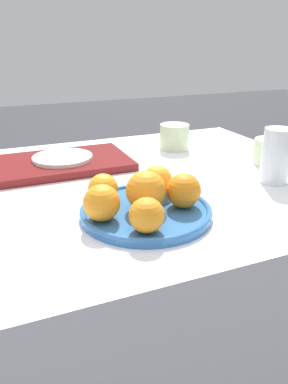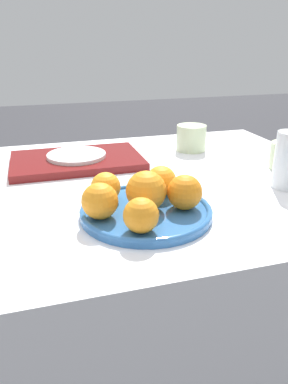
{
  "view_description": "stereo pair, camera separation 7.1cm",
  "coord_description": "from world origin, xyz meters",
  "px_view_note": "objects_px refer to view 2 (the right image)",
  "views": [
    {
      "loc": [
        -0.26,
        -0.79,
        1.08
      ],
      "look_at": [
        -0.0,
        -0.19,
        0.81
      ],
      "focal_mm": 35.0,
      "sensor_mm": 36.0,
      "label": 1
    },
    {
      "loc": [
        -0.19,
        -0.82,
        1.08
      ],
      "look_at": [
        -0.0,
        -0.19,
        0.81
      ],
      "focal_mm": 35.0,
      "sensor_mm": 36.0,
      "label": 2
    }
  ],
  "objects_px": {
    "fruit_platter": "(144,211)",
    "orange_1": "(100,201)",
    "orange_2": "(185,192)",
    "orange_4": "(161,181)",
    "side_plate": "(77,155)",
    "orange_3": "(106,187)",
    "cup_3": "(288,156)",
    "orange_5": "(141,215)",
    "cup_2": "(191,138)",
    "serving_tray": "(77,161)",
    "orange_0": "(144,191)"
  },
  "relations": [
    {
      "from": "fruit_platter",
      "to": "orange_1",
      "type": "xyz_separation_m",
      "value": [
        -0.09,
        -0.01,
        0.04
      ]
    },
    {
      "from": "orange_1",
      "to": "orange_2",
      "type": "xyz_separation_m",
      "value": [
        0.16,
        -0.01,
        0.0
      ]
    },
    {
      "from": "fruit_platter",
      "to": "orange_2",
      "type": "xyz_separation_m",
      "value": [
        0.08,
        -0.02,
        0.04
      ]
    },
    {
      "from": "orange_4",
      "to": "side_plate",
      "type": "height_order",
      "value": "orange_4"
    },
    {
      "from": "orange_3",
      "to": "cup_3",
      "type": "distance_m",
      "value": 0.51
    },
    {
      "from": "orange_5",
      "to": "orange_3",
      "type": "bearing_deg",
      "value": 102.48
    },
    {
      "from": "cup_2",
      "to": "fruit_platter",
      "type": "bearing_deg",
      "value": -123.86
    },
    {
      "from": "serving_tray",
      "to": "orange_0",
      "type": "bearing_deg",
      "value": -76.75
    },
    {
      "from": "orange_3",
      "to": "fruit_platter",
      "type": "bearing_deg",
      "value": -45.51
    },
    {
      "from": "orange_3",
      "to": "side_plate",
      "type": "relative_size",
      "value": 0.38
    },
    {
      "from": "orange_3",
      "to": "orange_5",
      "type": "bearing_deg",
      "value": -77.52
    },
    {
      "from": "orange_5",
      "to": "cup_3",
      "type": "height_order",
      "value": "orange_5"
    },
    {
      "from": "orange_1",
      "to": "serving_tray",
      "type": "xyz_separation_m",
      "value": [
        0.0,
        0.37,
        -0.04
      ]
    },
    {
      "from": "orange_5",
      "to": "side_plate",
      "type": "height_order",
      "value": "orange_5"
    },
    {
      "from": "orange_2",
      "to": "cup_2",
      "type": "relative_size",
      "value": 0.76
    },
    {
      "from": "orange_2",
      "to": "orange_1",
      "type": "bearing_deg",
      "value": 178.09
    },
    {
      "from": "orange_0",
      "to": "cup_2",
      "type": "height_order",
      "value": "orange_0"
    },
    {
      "from": "orange_0",
      "to": "orange_4",
      "type": "height_order",
      "value": "orange_0"
    },
    {
      "from": "cup_2",
      "to": "orange_2",
      "type": "bearing_deg",
      "value": -114.71
    },
    {
      "from": "fruit_platter",
      "to": "side_plate",
      "type": "relative_size",
      "value": 1.62
    },
    {
      "from": "serving_tray",
      "to": "side_plate",
      "type": "relative_size",
      "value": 2.19
    },
    {
      "from": "orange_4",
      "to": "cup_3",
      "type": "relative_size",
      "value": 0.71
    },
    {
      "from": "orange_5",
      "to": "cup_2",
      "type": "xyz_separation_m",
      "value": [
        0.3,
        0.48,
        -0.01
      ]
    },
    {
      "from": "orange_5",
      "to": "cup_2",
      "type": "height_order",
      "value": "cup_2"
    },
    {
      "from": "orange_5",
      "to": "orange_0",
      "type": "bearing_deg",
      "value": 70.31
    },
    {
      "from": "serving_tray",
      "to": "orange_5",
      "type": "bearing_deg",
      "value": -82.87
    },
    {
      "from": "orange_0",
      "to": "cup_3",
      "type": "relative_size",
      "value": 0.87
    },
    {
      "from": "side_plate",
      "to": "fruit_platter",
      "type": "bearing_deg",
      "value": -76.73
    },
    {
      "from": "orange_0",
      "to": "orange_4",
      "type": "bearing_deg",
      "value": 47.78
    },
    {
      "from": "cup_2",
      "to": "orange_0",
      "type": "bearing_deg",
      "value": -123.86
    },
    {
      "from": "fruit_platter",
      "to": "cup_2",
      "type": "relative_size",
      "value": 2.88
    },
    {
      "from": "orange_3",
      "to": "cup_3",
      "type": "relative_size",
      "value": 0.68
    },
    {
      "from": "side_plate",
      "to": "cup_2",
      "type": "relative_size",
      "value": 1.78
    },
    {
      "from": "orange_2",
      "to": "orange_4",
      "type": "relative_size",
      "value": 1.07
    },
    {
      "from": "orange_1",
      "to": "cup_3",
      "type": "bearing_deg",
      "value": 18.52
    },
    {
      "from": "orange_0",
      "to": "serving_tray",
      "type": "relative_size",
      "value": 0.22
    },
    {
      "from": "fruit_platter",
      "to": "orange_2",
      "type": "relative_size",
      "value": 3.78
    },
    {
      "from": "orange_1",
      "to": "side_plate",
      "type": "relative_size",
      "value": 0.43
    },
    {
      "from": "orange_3",
      "to": "orange_5",
      "type": "relative_size",
      "value": 0.98
    },
    {
      "from": "orange_2",
      "to": "orange_3",
      "type": "bearing_deg",
      "value": 150.41
    },
    {
      "from": "orange_5",
      "to": "cup_2",
      "type": "distance_m",
      "value": 0.56
    },
    {
      "from": "orange_5",
      "to": "side_plate",
      "type": "bearing_deg",
      "value": 97.13
    },
    {
      "from": "fruit_platter",
      "to": "orange_0",
      "type": "bearing_deg",
      "value": -132.15
    },
    {
      "from": "fruit_platter",
      "to": "serving_tray",
      "type": "bearing_deg",
      "value": 103.27
    },
    {
      "from": "cup_3",
      "to": "orange_4",
      "type": "bearing_deg",
      "value": -164.71
    },
    {
      "from": "fruit_platter",
      "to": "cup_3",
      "type": "height_order",
      "value": "cup_3"
    },
    {
      "from": "orange_3",
      "to": "orange_5",
      "type": "distance_m",
      "value": 0.15
    },
    {
      "from": "orange_1",
      "to": "serving_tray",
      "type": "distance_m",
      "value": 0.37
    },
    {
      "from": "side_plate",
      "to": "cup_2",
      "type": "bearing_deg",
      "value": 6.2
    },
    {
      "from": "orange_1",
      "to": "cup_3",
      "type": "distance_m",
      "value": 0.55
    }
  ]
}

